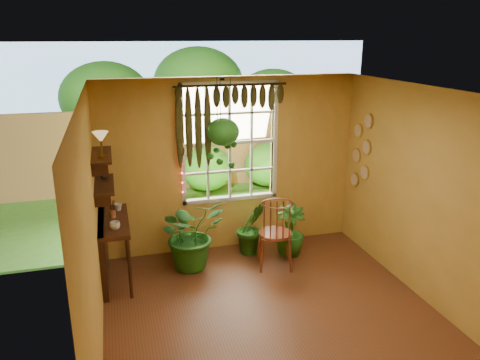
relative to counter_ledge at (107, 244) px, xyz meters
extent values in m
plane|color=#5E301B|center=(1.91, -1.60, -0.55)|extent=(4.50, 4.50, 0.00)
plane|color=silver|center=(1.91, -1.60, 2.15)|extent=(4.50, 4.50, 0.00)
plane|color=gold|center=(1.91, 0.65, 0.80)|extent=(4.00, 0.00, 4.00)
plane|color=gold|center=(-0.09, -1.60, 0.80)|extent=(0.00, 4.50, 4.50)
plane|color=gold|center=(3.91, -1.60, 0.80)|extent=(0.00, 4.50, 4.50)
cube|color=silver|center=(1.91, 0.68, 1.15)|extent=(1.52, 0.10, 1.86)
cube|color=white|center=(1.91, 0.71, 1.15)|extent=(1.38, 0.01, 1.78)
cylinder|color=#341B0E|center=(1.91, 0.57, 2.03)|extent=(1.70, 0.04, 0.04)
cube|color=#341B0E|center=(0.11, 0.00, 0.32)|extent=(0.40, 1.20, 0.06)
cube|color=#341B0E|center=(-0.05, 0.00, -0.10)|extent=(0.08, 1.18, 0.90)
cylinder|color=#341B0E|center=(0.27, -0.55, -0.12)|extent=(0.05, 0.05, 0.86)
cylinder|color=#341B0E|center=(0.27, 0.55, -0.12)|extent=(0.05, 0.05, 0.86)
cube|color=#341B0E|center=(0.03, 0.00, 0.85)|extent=(0.25, 0.90, 0.04)
cube|color=#341B0E|center=(0.03, 0.00, 1.25)|extent=(0.25, 0.90, 0.04)
cube|color=#305F1B|center=(1.91, 5.65, -0.57)|extent=(14.00, 10.00, 0.04)
cube|color=#8E6543|center=(1.91, 3.85, 0.35)|extent=(12.00, 0.10, 1.80)
plane|color=#8AB3E7|center=(1.91, 7.45, 1.00)|extent=(12.00, 0.00, 12.00)
cylinder|color=maroon|center=(2.37, -0.20, -0.04)|extent=(0.60, 0.60, 0.04)
torus|color=maroon|center=(2.31, -0.40, 0.51)|extent=(0.46, 0.16, 0.46)
imported|color=#124615|center=(1.18, 0.10, -0.02)|extent=(1.17, 1.08, 1.06)
imported|color=#124615|center=(2.16, 0.30, -0.12)|extent=(0.54, 0.46, 0.87)
imported|color=#124615|center=(2.71, 0.09, -0.15)|extent=(0.52, 0.52, 0.80)
ellipsoid|color=black|center=(1.75, 0.43, 1.30)|extent=(0.28, 0.28, 0.17)
ellipsoid|color=#124615|center=(1.75, 0.43, 1.37)|extent=(0.48, 0.48, 0.41)
imported|color=silver|center=(0.13, -0.35, 0.40)|extent=(0.13, 0.13, 0.10)
imported|color=beige|center=(0.19, 0.33, 0.40)|extent=(0.12, 0.12, 0.10)
cylinder|color=brown|center=(0.11, 0.08, 0.40)|extent=(0.09, 0.09, 0.11)
imported|color=#B2AD99|center=(0.04, 0.24, 0.93)|extent=(0.12, 0.12, 0.12)
cylinder|color=#523A17|center=(0.05, -0.22, 1.28)|extent=(0.11, 0.11, 0.03)
cylinder|color=#523A17|center=(0.05, -0.22, 1.39)|extent=(0.03, 0.03, 0.20)
cone|color=slate|center=(0.05, -0.22, 1.53)|extent=(0.20, 0.20, 0.13)
camera|label=1|loc=(0.19, -6.10, 2.73)|focal=35.00mm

